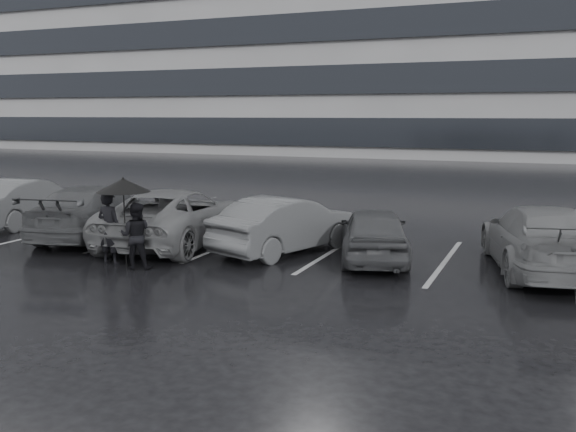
{
  "coord_description": "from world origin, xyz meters",
  "views": [
    {
      "loc": [
        5.62,
        -12.38,
        3.42
      ],
      "look_at": [
        0.06,
        1.0,
        1.1
      ],
      "focal_mm": 40.0,
      "sensor_mm": 36.0,
      "label": 1
    }
  ],
  "objects_px": {
    "pedestrian_right": "(136,236)",
    "pedestrian_left": "(109,228)",
    "car_west_a": "(286,225)",
    "car_east": "(542,239)",
    "car_main": "(374,234)",
    "car_west_c": "(97,212)",
    "car_west_d": "(26,201)",
    "car_west_b": "(175,217)"
  },
  "relations": [
    {
      "from": "car_west_a",
      "to": "car_east",
      "type": "distance_m",
      "value": 5.92
    },
    {
      "from": "car_main",
      "to": "car_west_a",
      "type": "xyz_separation_m",
      "value": [
        -2.26,
        0.1,
        0.05
      ]
    },
    {
      "from": "car_west_a",
      "to": "pedestrian_left",
      "type": "bearing_deg",
      "value": 59.79
    },
    {
      "from": "car_west_b",
      "to": "pedestrian_left",
      "type": "relative_size",
      "value": 3.17
    },
    {
      "from": "car_west_b",
      "to": "pedestrian_left",
      "type": "height_order",
      "value": "pedestrian_left"
    },
    {
      "from": "car_main",
      "to": "car_west_d",
      "type": "height_order",
      "value": "car_west_d"
    },
    {
      "from": "car_east",
      "to": "pedestrian_left",
      "type": "xyz_separation_m",
      "value": [
        -9.14,
        -3.02,
        0.11
      ]
    },
    {
      "from": "car_west_d",
      "to": "pedestrian_right",
      "type": "xyz_separation_m",
      "value": [
        6.65,
        -3.5,
        0.02
      ]
    },
    {
      "from": "car_west_c",
      "to": "car_east",
      "type": "bearing_deg",
      "value": 171.83
    },
    {
      "from": "car_main",
      "to": "pedestrian_right",
      "type": "distance_m",
      "value": 5.44
    },
    {
      "from": "car_east",
      "to": "pedestrian_left",
      "type": "relative_size",
      "value": 3.01
    },
    {
      "from": "car_west_c",
      "to": "car_west_d",
      "type": "xyz_separation_m",
      "value": [
        -3.49,
        0.94,
        -0.01
      ]
    },
    {
      "from": "car_west_d",
      "to": "pedestrian_right",
      "type": "bearing_deg",
      "value": 148.4
    },
    {
      "from": "car_west_a",
      "to": "car_west_c",
      "type": "bearing_deg",
      "value": 22.39
    },
    {
      "from": "car_west_b",
      "to": "pedestrian_left",
      "type": "distance_m",
      "value": 2.5
    },
    {
      "from": "car_west_a",
      "to": "car_west_c",
      "type": "xyz_separation_m",
      "value": [
        -5.57,
        -0.31,
        0.04
      ]
    },
    {
      "from": "car_west_a",
      "to": "pedestrian_left",
      "type": "xyz_separation_m",
      "value": [
        -3.22,
        -2.76,
        0.15
      ]
    },
    {
      "from": "car_east",
      "to": "pedestrian_left",
      "type": "distance_m",
      "value": 9.63
    },
    {
      "from": "car_east",
      "to": "pedestrian_left",
      "type": "bearing_deg",
      "value": 4.7
    },
    {
      "from": "car_main",
      "to": "car_west_d",
      "type": "bearing_deg",
      "value": -21.61
    },
    {
      "from": "car_west_b",
      "to": "car_west_c",
      "type": "relative_size",
      "value": 1.06
    },
    {
      "from": "car_east",
      "to": "car_main",
      "type": "bearing_deg",
      "value": -7.99
    },
    {
      "from": "pedestrian_right",
      "to": "pedestrian_left",
      "type": "bearing_deg",
      "value": -24.65
    },
    {
      "from": "car_main",
      "to": "car_west_c",
      "type": "bearing_deg",
      "value": -16.4
    },
    {
      "from": "car_main",
      "to": "pedestrian_left",
      "type": "relative_size",
      "value": 2.26
    },
    {
      "from": "car_west_a",
      "to": "car_west_b",
      "type": "distance_m",
      "value": 3.08
    },
    {
      "from": "car_west_d",
      "to": "car_east",
      "type": "relative_size",
      "value": 0.86
    },
    {
      "from": "car_west_c",
      "to": "car_west_a",
      "type": "bearing_deg",
      "value": 172.21
    },
    {
      "from": "car_west_d",
      "to": "pedestrian_left",
      "type": "distance_m",
      "value": 6.75
    },
    {
      "from": "car_west_d",
      "to": "car_east",
      "type": "bearing_deg",
      "value": 174.75
    },
    {
      "from": "car_west_b",
      "to": "pedestrian_right",
      "type": "distance_m",
      "value": 2.69
    },
    {
      "from": "car_main",
      "to": "car_east",
      "type": "distance_m",
      "value": 3.67
    },
    {
      "from": "car_west_a",
      "to": "car_west_b",
      "type": "xyz_separation_m",
      "value": [
        -3.07,
        -0.27,
        0.05
      ]
    },
    {
      "from": "car_west_a",
      "to": "car_east",
      "type": "height_order",
      "value": "car_east"
    },
    {
      "from": "car_west_a",
      "to": "pedestrian_right",
      "type": "xyz_separation_m",
      "value": [
        -2.41,
        -2.88,
        0.05
      ]
    },
    {
      "from": "car_east",
      "to": "pedestrian_right",
      "type": "relative_size",
      "value": 3.41
    },
    {
      "from": "car_west_c",
      "to": "pedestrian_right",
      "type": "relative_size",
      "value": 3.4
    },
    {
      "from": "car_main",
      "to": "car_east",
      "type": "relative_size",
      "value": 0.75
    },
    {
      "from": "car_west_b",
      "to": "car_east",
      "type": "xyz_separation_m",
      "value": [
        8.99,
        0.52,
        -0.01
      ]
    },
    {
      "from": "car_main",
      "to": "car_west_d",
      "type": "distance_m",
      "value": 11.35
    },
    {
      "from": "car_main",
      "to": "pedestrian_right",
      "type": "bearing_deg",
      "value": 12.75
    },
    {
      "from": "car_main",
      "to": "car_west_b",
      "type": "relative_size",
      "value": 0.71
    }
  ]
}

